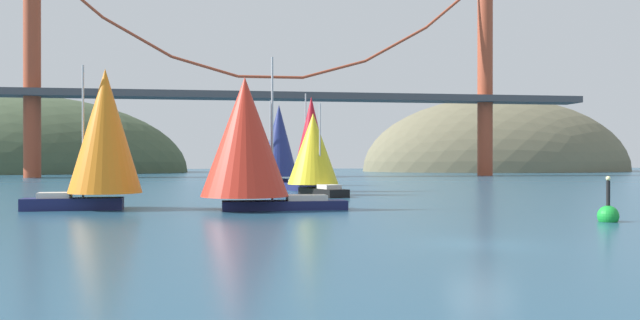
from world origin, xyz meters
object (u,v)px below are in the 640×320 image
object	(u,v)px
sailboat_orange_sail	(103,134)
channel_buoy	(608,215)
sailboat_crimson_sail	(311,143)
sailboat_scarlet_sail	(247,139)
sailboat_yellow_sail	(314,151)
sailboat_navy_sail	(278,143)

from	to	relation	value
sailboat_orange_sail	channel_buoy	bearing A→B (deg)	-25.15
sailboat_crimson_sail	sailboat_scarlet_sail	xyz separation A→B (m)	(-7.43, -22.73, -0.33)
sailboat_orange_sail	channel_buoy	size ratio (longest dim) A/B	3.53
sailboat_yellow_sail	sailboat_crimson_sail	size ratio (longest dim) A/B	0.83
sailboat_yellow_sail	channel_buoy	size ratio (longest dim) A/B	3.07
sailboat_navy_sail	sailboat_yellow_sail	bearing A→B (deg)	-86.81
sailboat_yellow_sail	sailboat_crimson_sail	world-z (taller)	sailboat_crimson_sail
sailboat_crimson_sail	sailboat_scarlet_sail	distance (m)	23.91
sailboat_orange_sail	channel_buoy	world-z (taller)	sailboat_orange_sail
sailboat_crimson_sail	sailboat_navy_sail	xyz separation A→B (m)	(-1.83, 14.47, 0.25)
sailboat_orange_sail	sailboat_crimson_sail	bearing A→B (deg)	51.32
sailboat_navy_sail	channel_buoy	world-z (taller)	sailboat_navy_sail
sailboat_yellow_sail	sailboat_crimson_sail	bearing A→B (deg)	84.15
sailboat_scarlet_sail	channel_buoy	xyz separation A→B (m)	(18.30, -10.85, -4.15)
sailboat_orange_sail	sailboat_navy_sail	bearing A→B (deg)	67.27
sailboat_yellow_sail	channel_buoy	distance (m)	29.66
sailboat_navy_sail	channel_buoy	bearing A→B (deg)	-75.19
sailboat_scarlet_sail	channel_buoy	bearing A→B (deg)	-30.65
channel_buoy	sailboat_orange_sail	bearing A→B (deg)	154.85
sailboat_yellow_sail	sailboat_crimson_sail	xyz separation A→B (m)	(0.66, 6.48, 0.92)
sailboat_crimson_sail	sailboat_navy_sail	bearing A→B (deg)	97.22
sailboat_orange_sail	channel_buoy	distance (m)	30.64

